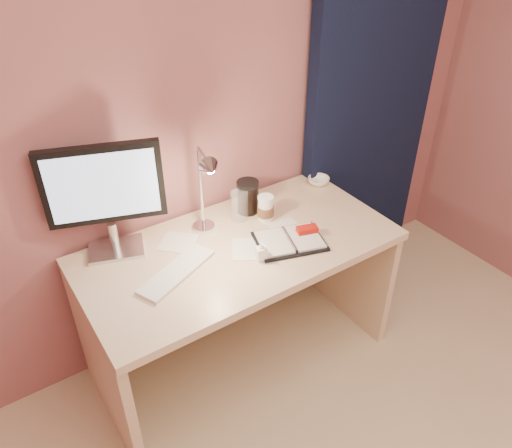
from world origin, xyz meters
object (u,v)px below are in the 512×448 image
keyboard (177,272)px  desk (232,275)px  clear_cup (239,206)px  monitor (105,191)px  planner (291,240)px  bowl (319,181)px  desk_lamp (218,185)px  lotion_bottle (261,251)px  coffee_cup (266,209)px  dark_jar (248,198)px

keyboard → desk: bearing=-7.0°
keyboard → clear_cup: 0.48m
monitor → keyboard: size_ratio=1.35×
planner → bowl: (0.43, 0.33, 0.01)m
desk_lamp → planner: bearing=-26.4°
lotion_bottle → desk_lamp: bearing=106.5°
clear_cup → bowl: clear_cup is taller
coffee_cup → clear_cup: size_ratio=0.87×
desk → dark_jar: size_ratio=9.61×
monitor → planner: 0.82m
clear_cup → bowl: size_ratio=1.25×
desk → monitor: size_ratio=2.78×
keyboard → desk_lamp: size_ratio=0.85×
coffee_cup → clear_cup: bearing=143.3°
desk_lamp → keyboard: bearing=-144.8°
keyboard → planner: (0.52, -0.09, 0.00)m
desk → desk_lamp: bearing=156.5°
desk → planner: 0.36m
planner → desk_lamp: desk_lamp is taller
dark_jar → monitor: bearing=175.4°
desk → lotion_bottle: (0.03, -0.21, 0.27)m
bowl → desk_lamp: desk_lamp is taller
monitor → dark_jar: 0.69m
lotion_bottle → dark_jar: bearing=65.6°
planner → clear_cup: (-0.09, 0.29, 0.06)m
keyboard → planner: planner is taller
keyboard → planner: bearing=-33.3°
planner → coffee_cup: 0.22m
monitor → dark_jar: (0.65, -0.05, -0.23)m
desk_lamp → dark_jar: bearing=40.1°
keyboard → desk_lamp: desk_lamp is taller
monitor → clear_cup: 0.63m
coffee_cup → bowl: size_ratio=1.09×
desk → bowl: 0.70m
dark_jar → desk_lamp: desk_lamp is taller
desk → coffee_cup: size_ratio=11.26×
keyboard → planner: size_ratio=1.07×
monitor → coffee_cup: 0.74m
lotion_bottle → dark_jar: dark_jar is taller
coffee_cup → clear_cup: clear_cup is taller
bowl → desk_lamp: 0.74m
bowl → dark_jar: bearing=-178.1°
clear_cup → dark_jar: bearing=25.2°
desk → monitor: (-0.46, 0.19, 0.53)m
keyboard → desk_lamp: (0.27, 0.11, 0.27)m
planner → clear_cup: size_ratio=2.45×
clear_cup → dark_jar: size_ratio=0.98×
monitor → coffee_cup: size_ratio=4.06×
keyboard → clear_cup: bearing=1.1°
monitor → bowl: size_ratio=4.42×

